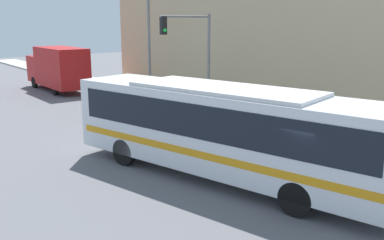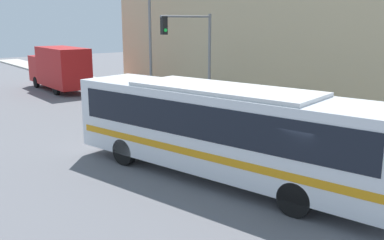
{
  "view_description": "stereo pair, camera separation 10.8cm",
  "coord_description": "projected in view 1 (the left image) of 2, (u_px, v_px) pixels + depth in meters",
  "views": [
    {
      "loc": [
        -10.08,
        -7.73,
        5.35
      ],
      "look_at": [
        0.39,
        5.75,
        1.39
      ],
      "focal_mm": 40.0,
      "sensor_mm": 36.0,
      "label": 1
    },
    {
      "loc": [
        -10.0,
        -7.79,
        5.35
      ],
      "look_at": [
        0.39,
        5.75,
        1.39
      ],
      "focal_mm": 40.0,
      "sensor_mm": 36.0,
      "label": 2
    }
  ],
  "objects": [
    {
      "name": "pedestrian_near_corner",
      "position": [
        193.0,
        92.0,
        26.0
      ],
      "size": [
        0.34,
        0.34,
        1.83
      ],
      "color": "slate",
      "rests_on": "sidewalk"
    },
    {
      "name": "city_bus",
      "position": [
        223.0,
        126.0,
        14.51
      ],
      "size": [
        5.29,
        12.27,
        3.22
      ],
      "rotation": [
        0.0,
        0.0,
        0.23
      ],
      "color": "silver",
      "rests_on": "ground_plane"
    },
    {
      "name": "delivery_truck",
      "position": [
        58.0,
        67.0,
        33.24
      ],
      "size": [
        2.34,
        7.71,
        3.39
      ],
      "color": "#B21919",
      "rests_on": "ground_plane"
    },
    {
      "name": "ground_plane",
      "position": [
        296.0,
        199.0,
        13.18
      ],
      "size": [
        120.0,
        120.0,
        0.0
      ],
      "primitive_type": "plane",
      "color": "slate"
    },
    {
      "name": "street_lamp",
      "position": [
        145.0,
        26.0,
        27.95
      ],
      "size": [
        2.75,
        0.28,
        8.23
      ],
      "color": "slate",
      "rests_on": "sidewalk"
    },
    {
      "name": "building_facade",
      "position": [
        247.0,
        31.0,
        27.99
      ],
      "size": [
        6.0,
        23.24,
        9.41
      ],
      "color": "tan",
      "rests_on": "ground_plane"
    },
    {
      "name": "fire_hydrant",
      "position": [
        268.0,
        123.0,
        20.61
      ],
      "size": [
        0.26,
        0.35,
        0.73
      ],
      "color": "gold",
      "rests_on": "sidewalk"
    },
    {
      "name": "parking_meter",
      "position": [
        238.0,
        106.0,
        22.1
      ],
      "size": [
        0.14,
        0.14,
        1.33
      ],
      "color": "slate",
      "rests_on": "sidewalk"
    },
    {
      "name": "pedestrian_mid_block",
      "position": [
        281.0,
        115.0,
        20.44
      ],
      "size": [
        0.34,
        0.34,
        1.57
      ],
      "color": "slate",
      "rests_on": "sidewalk"
    },
    {
      "name": "traffic_light_pole",
      "position": [
        193.0,
        48.0,
        22.83
      ],
      "size": [
        3.28,
        0.35,
        5.56
      ],
      "color": "slate",
      "rests_on": "sidewalk"
    },
    {
      "name": "sidewalk",
      "position": [
        134.0,
        93.0,
        32.08
      ],
      "size": [
        2.82,
        70.0,
        0.17
      ],
      "color": "#B7B2A8",
      "rests_on": "ground_plane"
    }
  ]
}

